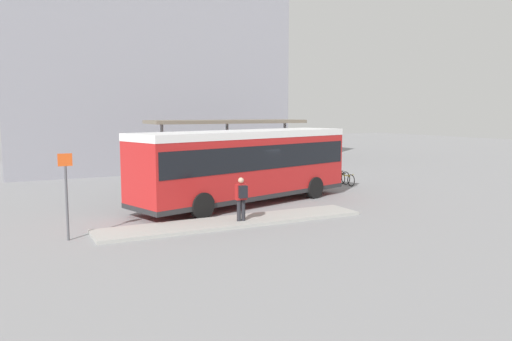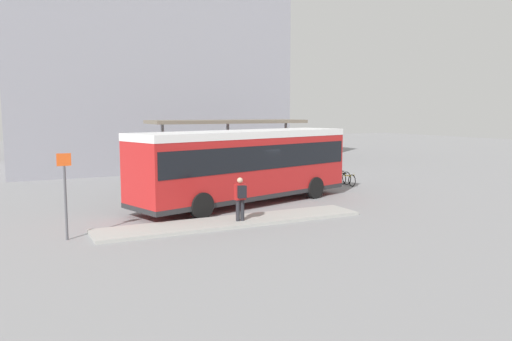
{
  "view_description": "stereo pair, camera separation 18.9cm",
  "coord_description": "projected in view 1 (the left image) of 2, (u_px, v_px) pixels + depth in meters",
  "views": [
    {
      "loc": [
        -9.63,
        -19.94,
        4.07
      ],
      "look_at": [
        0.54,
        0.0,
        1.48
      ],
      "focal_mm": 35.0,
      "sensor_mm": 36.0,
      "label": 1
    },
    {
      "loc": [
        -9.46,
        -20.03,
        4.07
      ],
      "look_at": [
        0.54,
        0.0,
        1.48
      ],
      "focal_mm": 35.0,
      "sensor_mm": 36.0,
      "label": 2
    }
  ],
  "objects": [
    {
      "name": "curb_island",
      "position": [
        235.0,
        222.0,
        18.48
      ],
      "size": [
        10.19,
        1.8,
        0.12
      ],
      "color": "#9E9E99",
      "rests_on": "ground_plane"
    },
    {
      "name": "platform_sign",
      "position": [
        66.0,
        192.0,
        15.85
      ],
      "size": [
        0.44,
        0.08,
        2.8
      ],
      "color": "#4C4C51",
      "rests_on": "ground_plane"
    },
    {
      "name": "pedestrian_waiting",
      "position": [
        241.0,
        196.0,
        18.21
      ],
      "size": [
        0.4,
        0.42,
        1.61
      ],
      "rotation": [
        0.0,
        0.0,
        1.52
      ],
      "color": "#232328",
      "rests_on": "curb_island"
    },
    {
      "name": "station_shelter",
      "position": [
        227.0,
        124.0,
        27.07
      ],
      "size": [
        8.56,
        2.68,
        3.69
      ],
      "color": "#706656",
      "rests_on": "ground_plane"
    },
    {
      "name": "city_bus",
      "position": [
        245.0,
        161.0,
        22.25
      ],
      "size": [
        11.16,
        5.56,
        3.29
      ],
      "rotation": [
        0.0,
        0.0,
        0.29
      ],
      "color": "red",
      "rests_on": "ground_plane"
    },
    {
      "name": "station_building",
      "position": [
        136.0,
        54.0,
        38.88
      ],
      "size": [
        19.38,
        14.09,
        17.2
      ],
      "color": "gray",
      "rests_on": "ground_plane"
    },
    {
      "name": "ground_plane",
      "position": [
        245.0,
        204.0,
        22.46
      ],
      "size": [
        120.0,
        120.0,
        0.0
      ],
      "primitive_type": "plane",
      "color": "gray"
    },
    {
      "name": "bicycle_orange",
      "position": [
        340.0,
        177.0,
        28.86
      ],
      "size": [
        0.48,
        1.78,
        0.77
      ],
      "rotation": [
        0.0,
        0.0,
        1.62
      ],
      "color": "black",
      "rests_on": "ground_plane"
    },
    {
      "name": "bicycle_yellow",
      "position": [
        346.0,
        179.0,
        28.17
      ],
      "size": [
        0.48,
        1.57,
        0.68
      ],
      "rotation": [
        0.0,
        0.0,
        -1.59
      ],
      "color": "black",
      "rests_on": "ground_plane"
    }
  ]
}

